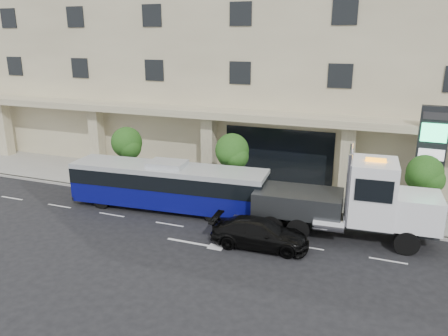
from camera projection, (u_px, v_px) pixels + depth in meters
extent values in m
plane|color=black|center=(243.00, 225.00, 25.38)|extent=(120.00, 120.00, 0.00)
cube|color=gray|center=(266.00, 195.00, 29.83)|extent=(120.00, 6.00, 0.15)
cube|color=gray|center=(253.00, 211.00, 27.15)|extent=(120.00, 0.30, 0.15)
cube|color=tan|center=(304.00, 43.00, 36.34)|extent=(60.00, 15.00, 20.00)
cube|color=tan|center=(275.00, 117.00, 29.96)|extent=(60.00, 2.80, 0.50)
cube|color=black|center=(278.00, 156.00, 31.88)|extent=(8.00, 0.12, 4.00)
cube|color=tan|center=(5.00, 128.00, 39.30)|extent=(0.90, 0.90, 4.90)
cube|color=tan|center=(97.00, 137.00, 35.86)|extent=(0.90, 0.90, 4.90)
cube|color=tan|center=(209.00, 147.00, 32.43)|extent=(0.90, 0.90, 4.90)
cube|color=tan|center=(347.00, 160.00, 28.99)|extent=(0.90, 0.90, 4.90)
cylinder|color=#422B19|center=(128.00, 165.00, 31.59)|extent=(0.14, 0.14, 2.80)
sphere|color=#143E11|center=(127.00, 142.00, 31.09)|extent=(2.20, 2.20, 2.20)
sphere|color=#143E11|center=(130.00, 148.00, 30.88)|extent=(1.65, 1.65, 1.65)
sphere|color=#143E11|center=(125.00, 147.00, 31.49)|extent=(1.54, 1.54, 1.54)
cylinder|color=#422B19|center=(232.00, 177.00, 28.82)|extent=(0.14, 0.14, 2.94)
sphere|color=#143E11|center=(232.00, 150.00, 28.30)|extent=(2.20, 2.20, 2.20)
sphere|color=#143E11|center=(236.00, 156.00, 28.09)|extent=(1.65, 1.65, 1.65)
sphere|color=#143E11|center=(229.00, 155.00, 28.70)|extent=(1.54, 1.54, 1.54)
cylinder|color=#422B19|center=(421.00, 201.00, 24.90)|extent=(0.14, 0.14, 2.73)
sphere|color=#143E11|center=(425.00, 173.00, 24.41)|extent=(2.00, 2.00, 2.00)
sphere|color=#143E11|center=(431.00, 180.00, 24.20)|extent=(1.50, 1.50, 1.50)
sphere|color=#143E11|center=(418.00, 178.00, 24.81)|extent=(1.40, 1.40, 1.40)
cylinder|color=black|center=(102.00, 201.00, 27.67)|extent=(1.05, 0.39, 1.03)
cylinder|color=black|center=(119.00, 190.00, 29.66)|extent=(1.05, 0.39, 1.03)
cylinder|color=black|center=(213.00, 214.00, 25.63)|extent=(1.05, 0.39, 1.03)
cylinder|color=black|center=(224.00, 201.00, 27.62)|extent=(1.05, 0.39, 1.03)
cube|color=#090C62|center=(168.00, 195.00, 27.40)|extent=(12.53, 3.50, 1.24)
cube|color=black|center=(168.00, 178.00, 27.09)|extent=(12.54, 3.55, 0.93)
cube|color=#B5BABF|center=(167.00, 169.00, 26.91)|extent=(12.53, 3.50, 0.31)
cube|color=#B5BABF|center=(167.00, 164.00, 26.82)|extent=(2.39, 1.82, 0.31)
cube|color=#2D3033|center=(84.00, 193.00, 29.24)|extent=(0.33, 2.58, 0.31)
cube|color=#2D3033|center=(264.00, 213.00, 25.86)|extent=(0.33, 2.58, 0.31)
cube|color=#2D3033|center=(342.00, 221.00, 23.68)|extent=(9.62, 1.69, 0.45)
cube|color=white|center=(417.00, 210.00, 22.31)|extent=(2.40, 2.72, 1.69)
cube|color=silver|center=(442.00, 213.00, 21.98)|extent=(0.21, 2.25, 1.35)
cube|color=white|center=(373.00, 191.00, 22.74)|extent=(2.41, 2.94, 3.27)
cube|color=black|center=(396.00, 184.00, 22.28)|extent=(0.25, 2.48, 1.35)
cylinder|color=silver|center=(347.00, 191.00, 21.88)|extent=(0.21, 0.21, 3.83)
cylinder|color=silver|center=(349.00, 177.00, 24.14)|extent=(0.21, 0.21, 3.83)
cube|color=#2D3033|center=(298.00, 201.00, 24.14)|extent=(4.88, 2.98, 1.24)
cube|color=#2D3033|center=(251.00, 207.00, 25.12)|extent=(1.82, 0.42, 0.25)
cube|color=#2D3033|center=(239.00, 213.00, 25.45)|extent=(0.40, 2.04, 0.20)
cube|color=orange|center=(376.00, 160.00, 22.25)|extent=(1.04, 0.45, 0.16)
cylinder|color=black|center=(407.00, 243.00, 21.75)|extent=(1.26, 0.43, 1.24)
cylinder|color=black|center=(403.00, 224.00, 23.91)|extent=(1.26, 0.43, 1.24)
cylinder|color=black|center=(298.00, 229.00, 23.32)|extent=(1.26, 0.43, 1.24)
cylinder|color=black|center=(304.00, 213.00, 25.48)|extent=(1.26, 0.43, 1.24)
cylinder|color=black|center=(271.00, 226.00, 23.75)|extent=(1.26, 0.43, 1.24)
cylinder|color=black|center=(279.00, 210.00, 25.90)|extent=(1.26, 0.43, 1.24)
imported|color=black|center=(260.00, 233.00, 22.56)|extent=(5.19, 2.35, 1.48)
cube|color=black|center=(430.00, 160.00, 26.02)|extent=(1.66, 0.63, 6.52)
cube|color=#24DC86|center=(434.00, 133.00, 25.24)|extent=(1.41, 0.13, 1.09)
cube|color=silver|center=(431.00, 155.00, 25.62)|extent=(1.41, 0.13, 0.65)
cube|color=#262628|center=(437.00, 116.00, 24.96)|extent=(1.41, 0.13, 0.43)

